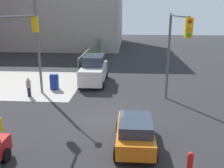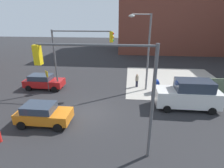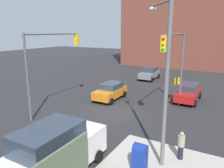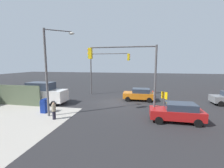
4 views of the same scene
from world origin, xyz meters
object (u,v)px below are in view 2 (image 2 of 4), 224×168
(street_lamp_corner, at_px, (146,48))
(coupe_red, at_px, (44,81))
(van_white_delivery, at_px, (188,95))
(pedestrian_crossing, at_px, (137,80))
(traffic_signal_nw_corner, at_px, (77,49))
(traffic_signal_se_corner, at_px, (106,79))
(hatchback_orange, at_px, (43,114))
(mailbox_blue, at_px, (156,86))

(street_lamp_corner, relative_size, coupe_red, 1.86)
(van_white_delivery, height_order, pedestrian_crossing, van_white_delivery)
(traffic_signal_nw_corner, bearing_deg, street_lamp_corner, 8.75)
(street_lamp_corner, bearing_deg, pedestrian_crossing, 127.40)
(street_lamp_corner, relative_size, van_white_delivery, 1.48)
(traffic_signal_se_corner, height_order, hatchback_orange, traffic_signal_se_corner)
(traffic_signal_nw_corner, height_order, coupe_red, traffic_signal_nw_corner)
(hatchback_orange, bearing_deg, mailbox_blue, 36.61)
(traffic_signal_se_corner, relative_size, hatchback_orange, 1.63)
(traffic_signal_nw_corner, xyz_separation_m, street_lamp_corner, (6.98, 1.07, 0.02))
(traffic_signal_nw_corner, xyz_separation_m, van_white_delivery, (10.57, -2.70, -3.40))
(traffic_signal_se_corner, height_order, mailbox_blue, traffic_signal_se_corner)
(pedestrian_crossing, bearing_deg, mailbox_blue, 157.72)
(pedestrian_crossing, bearing_deg, hatchback_orange, 63.66)
(street_lamp_corner, relative_size, mailbox_blue, 5.59)
(van_white_delivery, bearing_deg, hatchback_orange, -162.33)
(hatchback_orange, height_order, coupe_red, same)
(traffic_signal_se_corner, relative_size, coupe_red, 1.51)
(street_lamp_corner, relative_size, hatchback_orange, 2.00)
(street_lamp_corner, height_order, hatchback_orange, street_lamp_corner)
(mailbox_blue, bearing_deg, traffic_signal_nw_corner, -176.54)
(traffic_signal_nw_corner, xyz_separation_m, traffic_signal_se_corner, (4.17, -9.00, -0.00))
(traffic_signal_se_corner, relative_size, mailbox_blue, 4.55)
(coupe_red, distance_m, van_white_delivery, 15.19)
(pedestrian_crossing, bearing_deg, traffic_signal_se_corner, 93.77)
(mailbox_blue, bearing_deg, coupe_red, -179.70)
(street_lamp_corner, xyz_separation_m, coupe_red, (-11.26, -0.64, -3.86))
(mailbox_blue, bearing_deg, hatchback_orange, -143.39)
(coupe_red, bearing_deg, hatchback_orange, -64.35)
(coupe_red, bearing_deg, van_white_delivery, -11.91)
(street_lamp_corner, height_order, van_white_delivery, street_lamp_corner)
(traffic_signal_nw_corner, distance_m, hatchback_orange, 7.52)
(coupe_red, distance_m, pedestrian_crossing, 10.67)
(hatchback_orange, bearing_deg, coupe_red, 115.65)
(hatchback_orange, bearing_deg, van_white_delivery, 17.67)
(street_lamp_corner, distance_m, hatchback_orange, 11.59)
(street_lamp_corner, xyz_separation_m, pedestrian_crossing, (-0.71, 0.93, -3.90))
(mailbox_blue, bearing_deg, street_lamp_corner, 156.04)
(traffic_signal_se_corner, bearing_deg, mailbox_blue, 66.64)
(traffic_signal_nw_corner, bearing_deg, pedestrian_crossing, 17.69)
(traffic_signal_nw_corner, relative_size, coupe_red, 1.51)
(coupe_red, bearing_deg, traffic_signal_nw_corner, -5.78)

